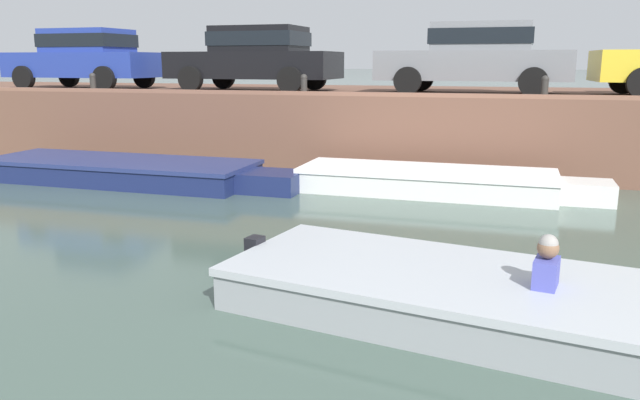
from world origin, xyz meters
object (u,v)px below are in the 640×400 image
at_px(boat_moored_west_navy, 131,171).
at_px(boat_moored_central_white, 438,182).
at_px(car_leftmost_blue, 86,56).
at_px(car_left_inner_black, 256,56).
at_px(motorboat_passing, 490,300).
at_px(mooring_bollard_mid, 304,84).
at_px(car_centre_grey, 476,55).
at_px(mooring_bollard_west, 93,82).
at_px(mooring_bollard_east, 545,86).

xyz_separation_m(boat_moored_west_navy, boat_moored_central_white, (6.10, 0.59, 0.00)).
distance_m(boat_moored_central_white, car_leftmost_blue, 10.41).
relative_size(car_leftmost_blue, car_left_inner_black, 0.97).
bearing_deg(car_leftmost_blue, motorboat_passing, -39.88).
distance_m(boat_moored_west_navy, mooring_bollard_mid, 4.09).
bearing_deg(car_centre_grey, boat_moored_central_white, -98.33).
relative_size(boat_moored_central_white, motorboat_passing, 0.99).
bearing_deg(car_left_inner_black, car_centre_grey, 0.00).
distance_m(car_left_inner_black, mooring_bollard_mid, 2.36).
height_order(boat_moored_west_navy, mooring_bollard_west, mooring_bollard_west).
relative_size(boat_moored_west_navy, mooring_bollard_east, 15.12).
bearing_deg(boat_moored_west_navy, mooring_bollard_east, 15.34).
height_order(boat_moored_west_navy, mooring_bollard_east, mooring_bollard_east).
relative_size(boat_moored_central_white, mooring_bollard_west, 12.61).
relative_size(boat_moored_west_navy, boat_moored_central_white, 1.20).
distance_m(car_centre_grey, mooring_bollard_west, 9.01).
relative_size(boat_moored_west_navy, motorboat_passing, 1.18).
bearing_deg(boat_moored_central_white, mooring_bollard_west, 169.28).
bearing_deg(boat_moored_central_white, car_leftmost_blue, 162.11).
relative_size(car_leftmost_blue, car_centre_grey, 0.96).
xyz_separation_m(boat_moored_west_navy, car_left_inner_black, (1.30, 3.71, 2.32)).
relative_size(mooring_bollard_mid, mooring_bollard_east, 1.00).
distance_m(motorboat_passing, car_left_inner_black, 10.93).
bearing_deg(mooring_bollard_east, car_left_inner_black, 167.08).
height_order(motorboat_passing, mooring_bollard_west, mooring_bollard_west).
relative_size(car_left_inner_black, mooring_bollard_west, 9.43).
relative_size(motorboat_passing, car_centre_grey, 1.34).
bearing_deg(car_leftmost_blue, car_left_inner_black, -0.00).
bearing_deg(car_centre_grey, motorboat_passing, -86.27).
height_order(motorboat_passing, car_centre_grey, car_centre_grey).
height_order(boat_moored_west_navy, car_centre_grey, car_centre_grey).
height_order(boat_moored_central_white, car_leftmost_blue, car_leftmost_blue).
bearing_deg(motorboat_passing, boat_moored_west_navy, 143.75).
bearing_deg(mooring_bollard_west, car_centre_grey, 9.77).
bearing_deg(mooring_bollard_mid, motorboat_passing, -60.84).
xyz_separation_m(boat_moored_central_white, car_left_inner_black, (-4.80, 3.12, 2.32)).
distance_m(car_leftmost_blue, mooring_bollard_west, 2.07).
xyz_separation_m(boat_moored_west_navy, mooring_bollard_east, (7.95, 2.18, 1.71)).
relative_size(car_left_inner_black, mooring_bollard_mid, 9.43).
distance_m(motorboat_passing, mooring_bollard_east, 7.65).
bearing_deg(boat_moored_central_white, car_left_inner_black, 147.00).
height_order(boat_moored_west_navy, car_leftmost_blue, car_leftmost_blue).
distance_m(boat_moored_central_white, mooring_bollard_mid, 3.88).
relative_size(boat_moored_central_white, car_leftmost_blue, 1.38).
distance_m(car_centre_grey, mooring_bollard_east, 2.15).
bearing_deg(mooring_bollard_west, car_left_inner_black, 22.93).
relative_size(car_left_inner_black, mooring_bollard_east, 9.43).
relative_size(motorboat_passing, car_leftmost_blue, 1.40).
height_order(boat_moored_central_white, motorboat_passing, motorboat_passing).
distance_m(boat_moored_west_navy, boat_moored_central_white, 6.13).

